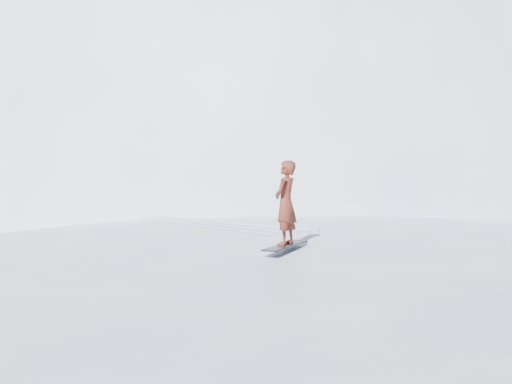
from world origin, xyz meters
The scene contains 8 objects.
ground centered at (0.00, 0.00, 0.00)m, with size 400.00×400.00×0.00m, color white.
near_ridge centered at (1.00, 3.00, 0.00)m, with size 36.00×28.00×4.80m, color white.
summit_peak centered at (22.00, 26.00, 0.00)m, with size 60.00×56.00×56.00m, color white.
peak_shoulder centered at (10.00, 20.00, 0.00)m, with size 28.00×24.00×18.00m, color white.
wind_bumps centered at (-0.56, 2.12, 0.00)m, with size 16.00×14.40×1.00m.
snowboard centered at (-2.26, -0.25, 2.41)m, with size 1.70×0.32×0.03m, color black.
snowboarder centered at (-2.26, -0.25, 3.32)m, with size 0.65×0.42×1.78m, color maroon.
board_tracks centered at (-0.93, 4.30, 2.42)m, with size 2.24×5.98×0.04m.
Camera 1 is at (-10.17, -9.18, 4.17)m, focal length 40.00 mm.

